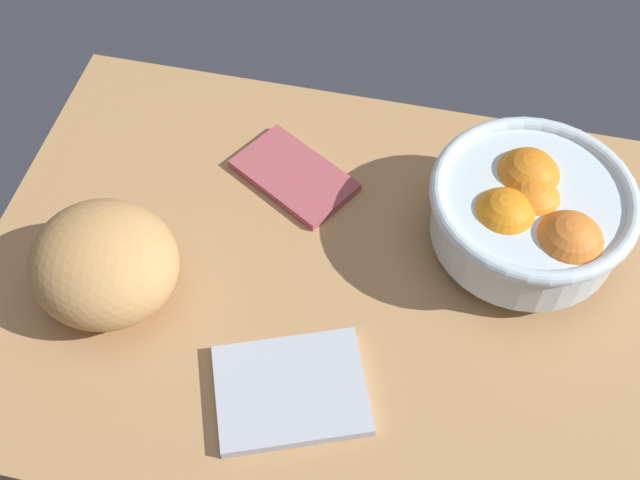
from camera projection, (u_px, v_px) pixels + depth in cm
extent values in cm
cube|color=tan|center=(338.00, 287.00, 85.65)|extent=(76.73, 54.23, 3.00)
cylinder|color=silver|center=(519.00, 239.00, 86.09)|extent=(9.49, 9.49, 2.26)
cylinder|color=silver|center=(528.00, 215.00, 82.57)|extent=(19.57, 19.57, 6.34)
torus|color=silver|center=(535.00, 196.00, 79.97)|extent=(21.17, 21.17, 1.60)
sphere|color=orange|center=(525.00, 182.00, 83.06)|extent=(7.24, 7.24, 7.24)
sphere|color=orange|center=(502.00, 221.00, 80.26)|extent=(6.84, 6.84, 6.84)
sphere|color=orange|center=(566.00, 246.00, 78.36)|extent=(7.26, 7.26, 7.26)
sphere|color=orange|center=(531.00, 206.00, 81.41)|extent=(6.29, 6.29, 6.29)
ellipsoid|color=tan|center=(104.00, 263.00, 79.59)|extent=(18.08, 17.53, 10.08)
cube|color=#B0B7C4|center=(291.00, 390.00, 76.50)|extent=(17.36, 15.49, 1.27)
cube|color=#AB4D54|center=(294.00, 176.00, 91.94)|extent=(15.78, 13.82, 1.07)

